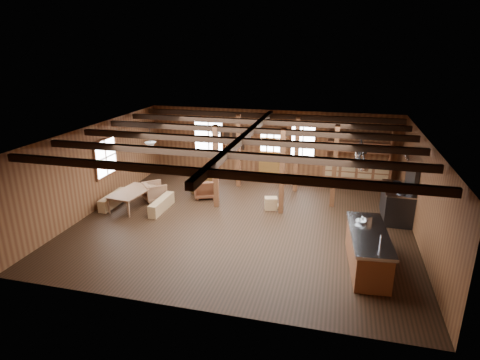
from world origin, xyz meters
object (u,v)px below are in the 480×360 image
(kitchen_island, at_px, (368,250))
(commercial_range, at_px, (399,198))
(armchair_c, at_px, (155,191))
(dining_table, at_px, (133,199))
(armchair_a, at_px, (205,188))
(armchair_b, at_px, (203,182))

(kitchen_island, height_order, commercial_range, commercial_range)
(commercial_range, distance_m, armchair_c, 8.14)
(commercial_range, height_order, dining_table, commercial_range)
(kitchen_island, height_order, armchair_a, kitchen_island)
(commercial_range, relative_size, armchair_a, 2.84)
(kitchen_island, distance_m, armchair_c, 7.60)
(commercial_range, distance_m, dining_table, 8.64)
(kitchen_island, bearing_deg, armchair_b, 139.32)
(armchair_b, bearing_deg, commercial_range, 161.61)
(armchair_a, relative_size, armchair_b, 0.89)
(kitchen_island, relative_size, armchair_c, 3.54)
(commercial_range, bearing_deg, kitchen_island, -108.11)
(armchair_c, bearing_deg, armchair_a, -109.78)
(commercial_range, bearing_deg, armchair_b, 173.05)
(armchair_c, bearing_deg, dining_table, 108.13)
(armchair_a, height_order, armchair_b, armchair_b)
(armchair_a, distance_m, armchair_b, 0.63)
(armchair_a, bearing_deg, commercial_range, 153.80)
(armchair_a, bearing_deg, armchair_b, -89.98)
(dining_table, bearing_deg, armchair_b, -34.56)
(kitchen_island, height_order, dining_table, kitchen_island)
(kitchen_island, distance_m, armchair_a, 6.50)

